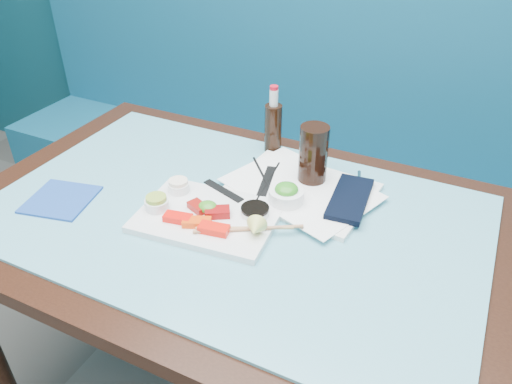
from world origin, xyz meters
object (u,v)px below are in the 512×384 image
at_px(booth_bench, 330,181).
at_px(dining_table, 233,241).
at_px(cola_glass, 313,154).
at_px(blue_napkin, 61,199).
at_px(sashimi_plate, 208,217).
at_px(seaweed_bowl, 286,196).
at_px(serving_tray, 300,191).
at_px(cola_bottle_body, 273,128).

xyz_separation_m(booth_bench, dining_table, (0.00, -0.84, 0.29)).
relative_size(cola_glass, blue_napkin, 1.00).
xyz_separation_m(booth_bench, cola_glass, (0.13, -0.62, 0.48)).
bearing_deg(cola_glass, booth_bench, 101.79).
relative_size(sashimi_plate, seaweed_bowl, 3.77).
distance_m(serving_tray, seaweed_bowl, 0.08).
bearing_deg(booth_bench, sashimi_plate, -92.61).
relative_size(seaweed_bowl, blue_napkin, 0.56).
bearing_deg(cola_bottle_body, sashimi_plate, -89.40).
distance_m(sashimi_plate, seaweed_bowl, 0.20).
bearing_deg(serving_tray, blue_napkin, -145.26).
xyz_separation_m(sashimi_plate, cola_bottle_body, (-0.00, 0.39, 0.07)).
bearing_deg(cola_bottle_body, cola_glass, -36.00).
bearing_deg(serving_tray, cola_glass, 84.93).
distance_m(booth_bench, serving_tray, 0.79).
height_order(booth_bench, cola_bottle_body, booth_bench).
xyz_separation_m(dining_table, sashimi_plate, (-0.04, -0.05, 0.10)).
relative_size(seaweed_bowl, cola_glass, 0.56).
bearing_deg(blue_napkin, booth_bench, 66.53).
relative_size(serving_tray, cola_glass, 2.30).
distance_m(dining_table, serving_tray, 0.22).
bearing_deg(serving_tray, seaweed_bowl, -92.36).
height_order(booth_bench, serving_tray, booth_bench).
height_order(booth_bench, seaweed_bowl, booth_bench).
bearing_deg(cola_bottle_body, dining_table, -82.62).
xyz_separation_m(dining_table, serving_tray, (0.12, 0.16, 0.10)).
xyz_separation_m(dining_table, cola_glass, (0.13, 0.22, 0.18)).
relative_size(sashimi_plate, cola_bottle_body, 2.28).
bearing_deg(blue_napkin, cola_glass, 33.19).
height_order(seaweed_bowl, cola_bottle_body, cola_bottle_body).
bearing_deg(seaweed_bowl, serving_tray, 82.41).
height_order(serving_tray, seaweed_bowl, seaweed_bowl).
bearing_deg(sashimi_plate, booth_bench, 81.76).
distance_m(cola_bottle_body, blue_napkin, 0.63).
xyz_separation_m(booth_bench, cola_bottle_body, (-0.04, -0.50, 0.46)).
xyz_separation_m(serving_tray, seaweed_bowl, (-0.01, -0.07, 0.02)).
distance_m(booth_bench, dining_table, 0.89).
xyz_separation_m(cola_glass, blue_napkin, (-0.56, -0.37, -0.09)).
xyz_separation_m(serving_tray, blue_napkin, (-0.55, -0.31, -0.00)).
bearing_deg(blue_napkin, serving_tray, 29.50).
bearing_deg(dining_table, blue_napkin, -160.96).
xyz_separation_m(seaweed_bowl, blue_napkin, (-0.54, -0.24, -0.03)).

